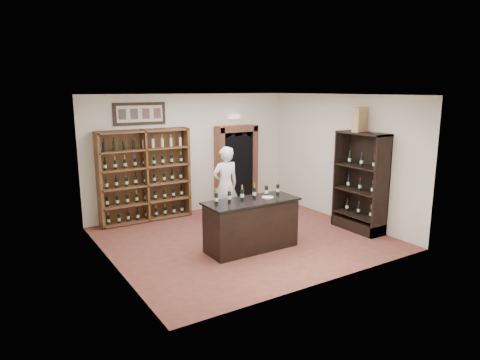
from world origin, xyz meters
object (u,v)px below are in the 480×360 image
(side_cabinet, at_px, (360,197))
(wine_crate, at_px, (360,120))
(tasting_counter, at_px, (251,225))
(wine_shelf, at_px, (145,176))
(counter_bottle_0, at_px, (216,198))
(shopkeeper, at_px, (225,185))

(side_cabinet, relative_size, wine_crate, 4.15)
(tasting_counter, xyz_separation_m, side_cabinet, (2.72, -0.30, 0.26))
(side_cabinet, bearing_deg, wine_shelf, 139.79)
(wine_shelf, bearing_deg, counter_bottle_0, -82.34)
(shopkeeper, relative_size, wine_crate, 3.43)
(shopkeeper, distance_m, wine_crate, 3.36)
(shopkeeper, bearing_deg, counter_bottle_0, 55.77)
(wine_shelf, relative_size, wine_crate, 4.15)
(tasting_counter, xyz_separation_m, shopkeeper, (0.43, 1.74, 0.42))
(counter_bottle_0, relative_size, wine_crate, 0.57)
(tasting_counter, xyz_separation_m, counter_bottle_0, (-0.72, 0.11, 0.61))
(counter_bottle_0, xyz_separation_m, wine_crate, (3.41, -0.29, 1.36))
(tasting_counter, relative_size, side_cabinet, 0.85)
(counter_bottle_0, distance_m, shopkeeper, 2.01)
(side_cabinet, relative_size, shopkeeper, 1.21)
(tasting_counter, xyz_separation_m, wine_crate, (2.69, -0.18, 1.97))
(tasting_counter, distance_m, side_cabinet, 2.75)
(side_cabinet, distance_m, wine_crate, 1.72)
(side_cabinet, bearing_deg, shopkeeper, 138.33)
(wine_shelf, height_order, tasting_counter, wine_shelf)
(wine_shelf, relative_size, tasting_counter, 1.17)
(counter_bottle_0, height_order, wine_crate, wine_crate)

